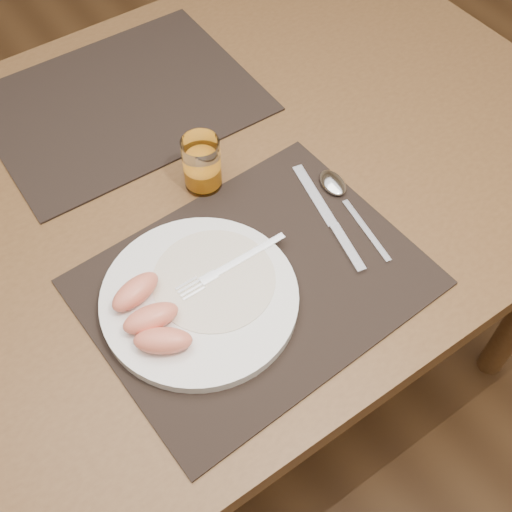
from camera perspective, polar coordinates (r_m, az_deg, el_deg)
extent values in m
plane|color=#54361C|center=(1.65, -4.24, -11.16)|extent=(5.00, 5.00, 0.00)
cube|color=brown|center=(1.04, -6.68, 5.67)|extent=(1.40, 0.90, 0.04)
cylinder|color=brown|center=(1.77, 5.90, 13.79)|extent=(0.06, 0.06, 0.71)
cube|color=black|center=(0.90, -0.15, -2.34)|extent=(0.47, 0.37, 0.00)
cube|color=black|center=(1.17, -11.88, 13.27)|extent=(0.45, 0.36, 0.00)
cylinder|color=white|center=(0.88, -5.04, -3.78)|extent=(0.27, 0.27, 0.02)
cylinder|color=white|center=(0.88, -3.77, -2.08)|extent=(0.17, 0.17, 0.00)
cube|color=silver|center=(0.90, -0.49, 0.17)|extent=(0.12, 0.01, 0.00)
cube|color=silver|center=(0.88, -4.22, -1.97)|extent=(0.03, 0.01, 0.00)
cube|color=silver|center=(0.87, -5.88, -2.91)|extent=(0.03, 0.02, 0.00)
cube|color=silver|center=(1.00, 5.21, 5.41)|extent=(0.04, 0.13, 0.00)
cube|color=silver|center=(0.94, 8.12, 0.75)|extent=(0.03, 0.09, 0.01)
cube|color=silver|center=(0.96, 9.75, 2.27)|extent=(0.03, 0.12, 0.00)
ellipsoid|color=silver|center=(1.01, 6.84, 6.49)|extent=(0.04, 0.06, 0.01)
cylinder|color=white|center=(0.98, -4.84, 8.21)|extent=(0.06, 0.06, 0.09)
cylinder|color=orange|center=(1.00, -4.74, 7.25)|extent=(0.05, 0.05, 0.03)
ellipsoid|color=#E67D5E|center=(0.82, -8.27, -7.45)|extent=(0.08, 0.07, 0.03)
ellipsoid|color=#E67D5E|center=(0.84, -9.34, -5.46)|extent=(0.08, 0.05, 0.03)
ellipsoid|color=#E67D5E|center=(0.87, -10.68, -3.13)|extent=(0.08, 0.05, 0.03)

